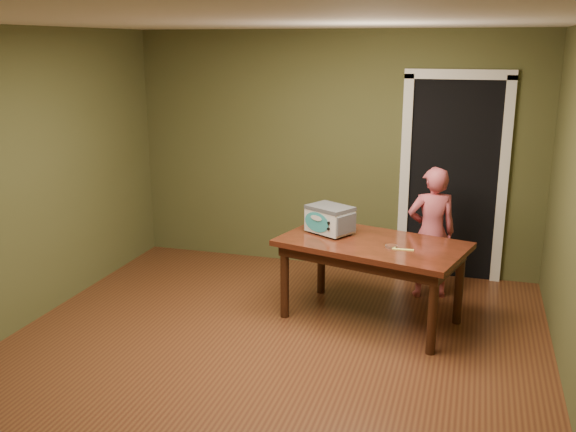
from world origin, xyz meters
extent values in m
plane|color=brown|center=(0.00, 0.00, 0.00)|extent=(5.00, 5.00, 0.00)
cube|color=#4A4D29|center=(0.00, 2.50, 1.30)|extent=(4.50, 0.02, 2.60)
cube|color=#4A4D29|center=(0.00, -2.50, 1.30)|extent=(4.50, 0.02, 2.60)
cube|color=#4A4D29|center=(-2.25, 0.00, 1.30)|extent=(0.02, 5.00, 2.60)
cube|color=white|center=(0.00, 0.00, 2.60)|extent=(4.50, 5.00, 0.02)
cube|color=black|center=(1.30, 2.80, 1.05)|extent=(0.90, 0.60, 2.10)
cube|color=black|center=(1.30, 2.48, 1.05)|extent=(0.90, 0.02, 2.10)
cube|color=white|center=(0.80, 2.47, 1.05)|extent=(0.10, 0.06, 2.20)
cube|color=white|center=(1.80, 2.47, 1.05)|extent=(0.10, 0.06, 2.20)
cube|color=white|center=(1.30, 2.47, 2.15)|extent=(1.10, 0.06, 0.10)
cube|color=#35170C|center=(0.69, 1.09, 0.72)|extent=(1.78, 1.28, 0.05)
cube|color=black|center=(0.69, 1.09, 0.65)|extent=(1.63, 1.14, 0.10)
cylinder|color=black|center=(-0.08, 0.93, 0.35)|extent=(0.08, 0.08, 0.70)
cylinder|color=black|center=(0.10, 1.61, 0.35)|extent=(0.08, 0.08, 0.70)
cylinder|color=black|center=(1.27, 0.57, 0.35)|extent=(0.08, 0.08, 0.70)
cylinder|color=black|center=(1.45, 1.25, 0.35)|extent=(0.08, 0.08, 0.70)
cylinder|color=#4C4F54|center=(0.07, 1.22, 0.76)|extent=(0.03, 0.03, 0.02)
cylinder|color=#4C4F54|center=(0.18, 1.40, 0.76)|extent=(0.03, 0.03, 0.02)
cylinder|color=#4C4F54|center=(0.35, 1.06, 0.76)|extent=(0.03, 0.03, 0.02)
cylinder|color=#4C4F54|center=(0.46, 1.25, 0.76)|extent=(0.03, 0.03, 0.02)
cube|color=silver|center=(0.27, 1.23, 0.88)|extent=(0.47, 0.43, 0.22)
cube|color=#4C4F54|center=(0.27, 1.23, 0.99)|extent=(0.48, 0.44, 0.03)
cube|color=#4C4F54|center=(0.09, 1.33, 0.88)|extent=(0.14, 0.23, 0.17)
cube|color=#4C4F54|center=(0.44, 1.13, 0.88)|extent=(0.14, 0.23, 0.17)
ellipsoid|color=teal|center=(0.17, 1.13, 0.88)|extent=(0.26, 0.15, 0.18)
cylinder|color=black|center=(0.30, 1.05, 0.90)|extent=(0.03, 0.02, 0.03)
cylinder|color=black|center=(0.30, 1.05, 0.84)|extent=(0.03, 0.02, 0.02)
cylinder|color=silver|center=(0.87, 0.96, 0.76)|extent=(0.10, 0.10, 0.02)
cylinder|color=#542A1C|center=(0.87, 0.96, 0.77)|extent=(0.09, 0.09, 0.01)
cube|color=#F9F66C|center=(0.98, 0.92, 0.75)|extent=(0.18, 0.04, 0.01)
imported|color=#C14F5D|center=(1.15, 1.84, 0.66)|extent=(0.55, 0.45, 1.31)
camera|label=1|loc=(1.51, -4.33, 2.45)|focal=40.00mm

